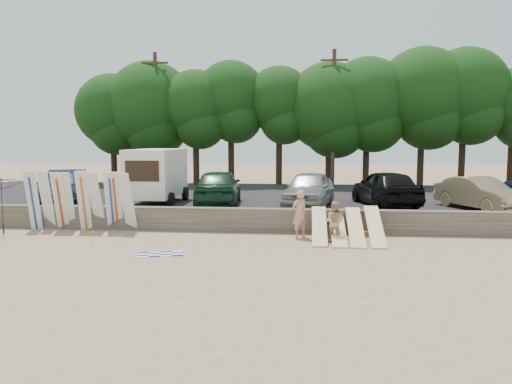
# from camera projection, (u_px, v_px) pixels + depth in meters

# --- Properties ---
(ground) EXTENTS (120.00, 120.00, 0.00)m
(ground) POSITION_uv_depth(u_px,v_px,m) (298.00, 248.00, 17.82)
(ground) COLOR tan
(ground) RESTS_ON ground
(seawall) EXTENTS (44.00, 0.50, 1.00)m
(seawall) POSITION_uv_depth(u_px,v_px,m) (299.00, 221.00, 20.73)
(seawall) COLOR #6B6356
(seawall) RESTS_ON ground
(parking_lot) EXTENTS (44.00, 14.50, 0.70)m
(parking_lot) POSITION_uv_depth(u_px,v_px,m) (301.00, 202.00, 28.17)
(parking_lot) COLOR #282828
(parking_lot) RESTS_ON ground
(treeline) EXTENTS (32.64, 6.36, 9.35)m
(treeline) POSITION_uv_depth(u_px,v_px,m) (305.00, 101.00, 34.48)
(treeline) COLOR #382616
(treeline) RESTS_ON parking_lot
(utility_poles) EXTENTS (25.80, 0.26, 9.00)m
(utility_poles) POSITION_uv_depth(u_px,v_px,m) (333.00, 115.00, 32.86)
(utility_poles) COLOR #473321
(utility_poles) RESTS_ON parking_lot
(box_trailer) EXTENTS (2.44, 4.26, 2.68)m
(box_trailer) POSITION_uv_depth(u_px,v_px,m) (156.00, 173.00, 24.72)
(box_trailer) COLOR white
(box_trailer) RESTS_ON parking_lot
(car_0) EXTENTS (4.14, 5.97, 1.60)m
(car_0) POSITION_uv_depth(u_px,v_px,m) (63.00, 188.00, 24.49)
(car_0) COLOR #15264C
(car_0) RESTS_ON parking_lot
(car_1) EXTENTS (2.53, 5.29, 1.74)m
(car_1) POSITION_uv_depth(u_px,v_px,m) (218.00, 187.00, 24.17)
(car_1) COLOR #133423
(car_1) RESTS_ON parking_lot
(car_2) EXTENTS (2.78, 5.20, 1.68)m
(car_2) POSITION_uv_depth(u_px,v_px,m) (309.00, 189.00, 23.33)
(car_2) COLOR gray
(car_2) RESTS_ON parking_lot
(car_3) EXTENTS (3.09, 5.43, 1.74)m
(car_3) POSITION_uv_depth(u_px,v_px,m) (385.00, 188.00, 23.74)
(car_3) COLOR black
(car_3) RESTS_ON parking_lot
(car_4) EXTENTS (3.25, 4.73, 1.48)m
(car_4) POSITION_uv_depth(u_px,v_px,m) (479.00, 193.00, 22.49)
(car_4) COLOR #857A54
(car_4) RESTS_ON parking_lot
(surfboard_upright_0) EXTENTS (0.53, 0.62, 2.56)m
(surfboard_upright_0) POSITION_uv_depth(u_px,v_px,m) (33.00, 201.00, 21.21)
(surfboard_upright_0) COLOR silver
(surfboard_upright_0) RESTS_ON ground
(surfboard_upright_1) EXTENTS (0.58, 0.65, 2.56)m
(surfboard_upright_1) POSITION_uv_depth(u_px,v_px,m) (47.00, 200.00, 21.33)
(surfboard_upright_1) COLOR silver
(surfboard_upright_1) RESTS_ON ground
(surfboard_upright_2) EXTENTS (0.60, 0.88, 2.50)m
(surfboard_upright_2) POSITION_uv_depth(u_px,v_px,m) (60.00, 201.00, 21.12)
(surfboard_upright_2) COLOR silver
(surfboard_upright_2) RESTS_ON ground
(surfboard_upright_3) EXTENTS (0.60, 0.87, 2.51)m
(surfboard_upright_3) POSITION_uv_depth(u_px,v_px,m) (67.00, 201.00, 21.17)
(surfboard_upright_3) COLOR silver
(surfboard_upright_3) RESTS_ON ground
(surfboard_upright_4) EXTENTS (0.54, 0.62, 2.56)m
(surfboard_upright_4) POSITION_uv_depth(u_px,v_px,m) (84.00, 201.00, 21.08)
(surfboard_upright_4) COLOR silver
(surfboard_upright_4) RESTS_ON ground
(surfboard_upright_5) EXTENTS (0.59, 0.88, 2.50)m
(surfboard_upright_5) POSITION_uv_depth(u_px,v_px,m) (96.00, 202.00, 21.09)
(surfboard_upright_5) COLOR silver
(surfboard_upright_5) RESTS_ON ground
(surfboard_upright_6) EXTENTS (0.61, 0.77, 2.54)m
(surfboard_upright_6) POSITION_uv_depth(u_px,v_px,m) (112.00, 201.00, 21.00)
(surfboard_upright_6) COLOR silver
(surfboard_upright_6) RESTS_ON ground
(surfboard_upright_7) EXTENTS (0.58, 0.76, 2.53)m
(surfboard_upright_7) POSITION_uv_depth(u_px,v_px,m) (116.00, 201.00, 21.00)
(surfboard_upright_7) COLOR silver
(surfboard_upright_7) RESTS_ON ground
(surfboard_upright_8) EXTENTS (0.60, 0.87, 2.51)m
(surfboard_upright_8) POSITION_uv_depth(u_px,v_px,m) (128.00, 202.00, 20.84)
(surfboard_upright_8) COLOR silver
(surfboard_upright_8) RESTS_ON ground
(surfboard_low_0) EXTENTS (0.56, 2.84, 1.11)m
(surfboard_low_0) POSITION_uv_depth(u_px,v_px,m) (319.00, 226.00, 19.25)
(surfboard_low_0) COLOR beige
(surfboard_low_0) RESTS_ON ground
(surfboard_low_1) EXTENTS (0.56, 2.92, 0.82)m
(surfboard_low_1) POSITION_uv_depth(u_px,v_px,m) (338.00, 230.00, 19.13)
(surfboard_low_1) COLOR beige
(surfboard_low_1) RESTS_ON ground
(surfboard_low_2) EXTENTS (0.56, 2.84, 1.11)m
(surfboard_low_2) POSITION_uv_depth(u_px,v_px,m) (355.00, 227.00, 19.00)
(surfboard_low_2) COLOR beige
(surfboard_low_2) RESTS_ON ground
(surfboard_low_3) EXTENTS (0.56, 2.81, 1.19)m
(surfboard_low_3) POSITION_uv_depth(u_px,v_px,m) (375.00, 226.00, 18.95)
(surfboard_low_3) COLOR beige
(surfboard_low_3) RESTS_ON ground
(beachgoer_a) EXTENTS (0.83, 0.80, 1.91)m
(beachgoer_a) POSITION_uv_depth(u_px,v_px,m) (299.00, 214.00, 19.61)
(beachgoer_a) COLOR tan
(beachgoer_a) RESTS_ON ground
(beachgoer_b) EXTENTS (0.92, 0.82, 1.56)m
(beachgoer_b) POSITION_uv_depth(u_px,v_px,m) (334.00, 222.00, 18.81)
(beachgoer_b) COLOR tan
(beachgoer_b) RESTS_ON ground
(cooler) EXTENTS (0.47, 0.43, 0.32)m
(cooler) POSITION_uv_depth(u_px,v_px,m) (335.00, 234.00, 19.70)
(cooler) COLOR #268C36
(cooler) RESTS_ON ground
(gear_bag) EXTENTS (0.35, 0.31, 0.22)m
(gear_bag) POSITION_uv_depth(u_px,v_px,m) (363.00, 234.00, 19.92)
(gear_bag) COLOR #C56C17
(gear_bag) RESTS_ON ground
(beach_towel) EXTENTS (1.85, 1.85, 0.00)m
(beach_towel) POSITION_uv_depth(u_px,v_px,m) (160.00, 254.00, 16.88)
(beach_towel) COLOR white
(beach_towel) RESTS_ON ground
(beach_umbrella) EXTENTS (3.32, 3.28, 2.39)m
(beach_umbrella) POSITION_uv_depth(u_px,v_px,m) (3.00, 205.00, 20.40)
(beach_umbrella) COLOR black
(beach_umbrella) RESTS_ON ground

